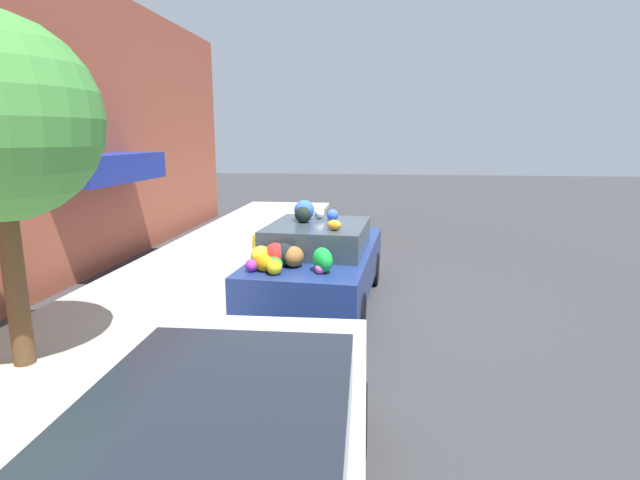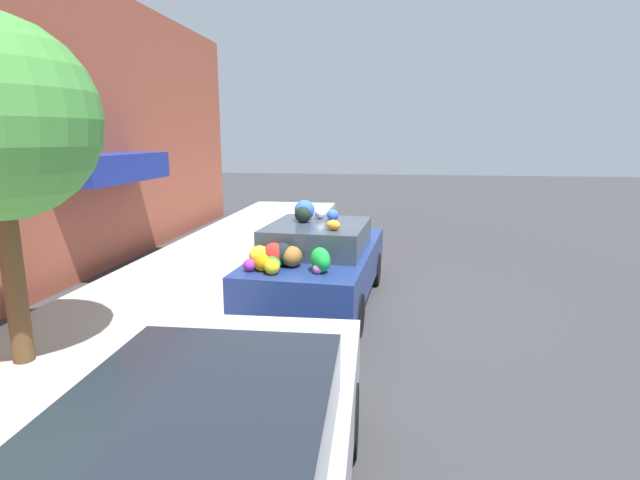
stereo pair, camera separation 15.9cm
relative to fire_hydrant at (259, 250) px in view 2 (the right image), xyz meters
name	(u,v)px [view 2 (the right image)]	position (x,y,z in m)	size (l,w,h in m)	color
ground_plane	(321,303)	(-1.75, -1.54, -0.49)	(60.00, 60.00, 0.00)	#38383A
sidewalk_curb	(171,292)	(-1.75, 1.16, -0.42)	(24.00, 3.20, 0.15)	#B2ADA3
building_facade	(41,130)	(-1.69, 3.39, 2.40)	(18.00, 1.20, 5.85)	#9E4C38
fire_hydrant	(259,250)	(0.00, 0.00, 0.00)	(0.20, 0.20, 0.70)	gold
art_car	(318,261)	(-1.82, -1.51, 0.26)	(4.22, 2.02, 1.74)	navy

